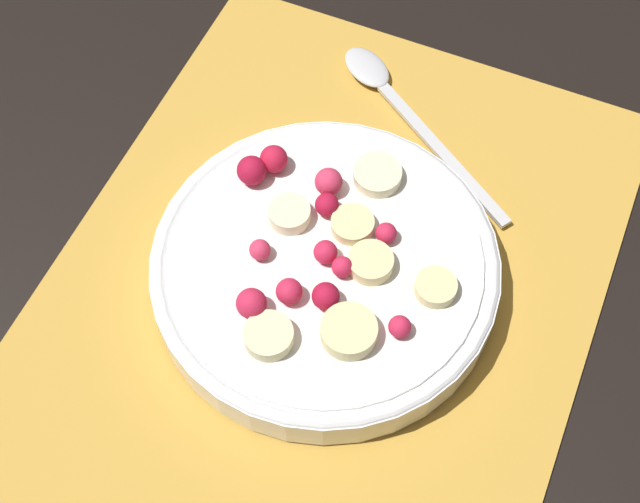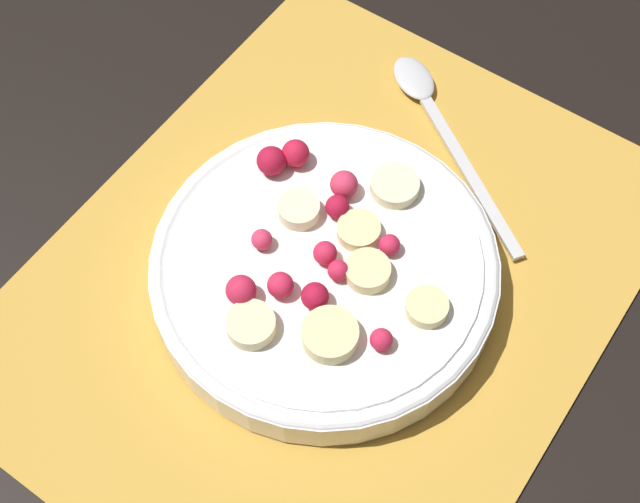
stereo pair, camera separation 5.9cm
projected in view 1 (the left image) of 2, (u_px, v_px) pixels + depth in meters
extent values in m
plane|color=black|center=(328.00, 277.00, 0.64)|extent=(3.00, 3.00, 0.00)
cube|color=gold|center=(328.00, 275.00, 0.63)|extent=(0.46, 0.37, 0.01)
cylinder|color=white|center=(320.00, 269.00, 0.62)|extent=(0.24, 0.24, 0.03)
torus|color=white|center=(320.00, 261.00, 0.61)|extent=(0.24, 0.24, 0.01)
cylinder|color=white|center=(320.00, 258.00, 0.60)|extent=(0.21, 0.21, 0.00)
cylinder|color=beige|center=(352.00, 225.00, 0.61)|extent=(0.04, 0.04, 0.01)
cylinder|color=#F4EAB7|center=(289.00, 214.00, 0.61)|extent=(0.04, 0.04, 0.01)
cylinder|color=beige|center=(349.00, 331.00, 0.57)|extent=(0.05, 0.05, 0.01)
cylinder|color=beige|center=(269.00, 336.00, 0.57)|extent=(0.05, 0.05, 0.01)
cylinder|color=#F4EAB7|center=(377.00, 175.00, 0.63)|extent=(0.05, 0.05, 0.01)
cylinder|color=beige|center=(372.00, 259.00, 0.59)|extent=(0.04, 0.04, 0.01)
cylinder|color=beige|center=(435.00, 288.00, 0.58)|extent=(0.03, 0.03, 0.01)
sphere|color=#D12347|center=(321.00, 251.00, 0.59)|extent=(0.02, 0.02, 0.02)
sphere|color=#B21433|center=(326.00, 296.00, 0.58)|extent=(0.02, 0.02, 0.02)
sphere|color=#D12347|center=(252.00, 303.00, 0.57)|extent=(0.02, 0.02, 0.02)
sphere|color=#D12347|center=(289.00, 291.00, 0.58)|extent=(0.02, 0.02, 0.02)
sphere|color=#DB3356|center=(260.00, 250.00, 0.60)|extent=(0.01, 0.01, 0.01)
sphere|color=#B21433|center=(327.00, 205.00, 0.61)|extent=(0.02, 0.02, 0.02)
sphere|color=#D12347|center=(400.00, 327.00, 0.57)|extent=(0.01, 0.01, 0.01)
sphere|color=#DB3356|center=(329.00, 182.00, 0.62)|extent=(0.02, 0.02, 0.02)
sphere|color=red|center=(274.00, 159.00, 0.63)|extent=(0.02, 0.02, 0.02)
sphere|color=#B21433|center=(252.00, 170.00, 0.62)|extent=(0.02, 0.02, 0.02)
sphere|color=#D12347|center=(342.00, 267.00, 0.59)|extent=(0.01, 0.01, 0.01)
sphere|color=#D12347|center=(386.00, 233.00, 0.60)|extent=(0.01, 0.01, 0.01)
cube|color=silver|center=(441.00, 152.00, 0.68)|extent=(0.09, 0.14, 0.00)
ellipsoid|color=silver|center=(367.00, 67.00, 0.72)|extent=(0.05, 0.06, 0.01)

